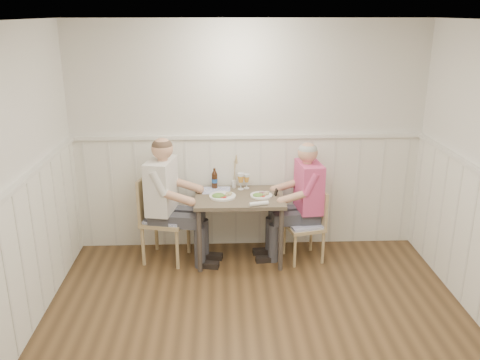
{
  "coord_description": "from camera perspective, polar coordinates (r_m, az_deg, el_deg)",
  "views": [
    {
      "loc": [
        -0.32,
        -3.35,
        2.67
      ],
      "look_at": [
        -0.12,
        1.64,
        1.0
      ],
      "focal_mm": 38.0,
      "sensor_mm": 36.0,
      "label": 1
    }
  ],
  "objects": [
    {
      "name": "chair_right",
      "position": [
        5.7,
        7.69,
        -4.67
      ],
      "size": [
        0.46,
        0.46,
        0.82
      ],
      "color": "tan",
      "rests_on": "ground"
    },
    {
      "name": "diner_cream",
      "position": [
        5.6,
        -8.26,
        -3.39
      ],
      "size": [
        0.72,
        0.52,
        1.44
      ],
      "color": "#3F3F47",
      "rests_on": "ground"
    },
    {
      "name": "wainscot",
      "position": [
        4.51,
        1.97,
        -7.58
      ],
      "size": [
        4.0,
        4.49,
        1.34
      ],
      "color": "white",
      "rests_on": "ground"
    },
    {
      "name": "beer_glass_a",
      "position": [
        5.74,
        0.75,
        0.14
      ],
      "size": [
        0.07,
        0.07,
        0.17
      ],
      "color": "silver",
      "rests_on": "dining_table"
    },
    {
      "name": "beer_glass_b",
      "position": [
        5.7,
        0.09,
        0.17
      ],
      "size": [
        0.08,
        0.08,
        0.19
      ],
      "color": "silver",
      "rests_on": "dining_table"
    },
    {
      "name": "grass_vase",
      "position": [
        5.74,
        -0.71,
        0.87
      ],
      "size": [
        0.05,
        0.05,
        0.41
      ],
      "color": "silver",
      "rests_on": "dining_table"
    },
    {
      "name": "chair_left",
      "position": [
        5.68,
        -8.98,
        -3.91
      ],
      "size": [
        0.56,
        0.56,
        0.97
      ],
      "color": "tan",
      "rests_on": "ground"
    },
    {
      "name": "beer_bottle",
      "position": [
        5.75,
        -2.87,
        0.07
      ],
      "size": [
        0.07,
        0.07,
        0.24
      ],
      "color": "#321A0D",
      "rests_on": "dining_table"
    },
    {
      "name": "man_in_pink",
      "position": [
        5.71,
        7.22,
        -3.26
      ],
      "size": [
        0.65,
        0.45,
        1.35
      ],
      "color": "#3F3F47",
      "rests_on": "ground"
    },
    {
      "name": "plate_diner",
      "position": [
        5.49,
        -2.12,
        -1.73
      ],
      "size": [
        0.29,
        0.29,
        0.07
      ],
      "color": "white",
      "rests_on": "dining_table"
    },
    {
      "name": "gingham_mat",
      "position": [
        5.71,
        -2.66,
        -1.17
      ],
      "size": [
        0.31,
        0.25,
        0.01
      ],
      "color": "#5B64AE",
      "rests_on": "dining_table"
    },
    {
      "name": "rolled_napkin",
      "position": [
        5.26,
        2.13,
        -2.66
      ],
      "size": [
        0.21,
        0.09,
        0.04
      ],
      "color": "white",
      "rests_on": "dining_table"
    },
    {
      "name": "plate_man",
      "position": [
        5.53,
        2.33,
        -1.65
      ],
      "size": [
        0.24,
        0.24,
        0.06
      ],
      "color": "white",
      "rests_on": "dining_table"
    },
    {
      "name": "room_shell",
      "position": [
        3.56,
        2.93,
        -0.42
      ],
      "size": [
        4.04,
        4.54,
        2.6
      ],
      "color": "silver",
      "rests_on": "ground"
    },
    {
      "name": "dining_table",
      "position": [
        5.57,
        -0.08,
        -2.74
      ],
      "size": [
        0.97,
        0.7,
        0.75
      ],
      "color": "#4F4338",
      "rests_on": "ground"
    }
  ]
}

